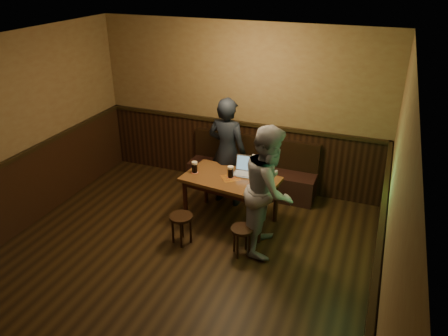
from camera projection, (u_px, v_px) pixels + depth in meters
room at (161, 192)px, 5.10m from camera, size 5.04×6.04×2.84m
bench at (252, 174)px, 7.50m from camera, size 2.20×0.50×0.95m
pub_table at (231, 184)px, 6.48m from camera, size 1.46×0.94×0.74m
stool_left at (181, 221)px, 6.08m from camera, size 0.43×0.43×0.44m
stool_right at (242, 233)px, 5.85m from camera, size 0.36×0.36×0.42m
pint_left at (195, 167)px, 6.56m from camera, size 0.11×0.11×0.18m
pint_mid at (231, 172)px, 6.42m from camera, size 0.12×0.12×0.18m
pint_right at (255, 180)px, 6.20m from camera, size 0.10×0.10×0.15m
laptop at (246, 169)px, 6.54m from camera, size 0.38×0.31×0.26m
menu at (261, 190)px, 6.10m from camera, size 0.27×0.24×0.00m
person_suit at (227, 152)px, 6.91m from camera, size 0.70×0.51×1.79m
person_grey at (269, 189)px, 5.79m from camera, size 0.78×0.95×1.79m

